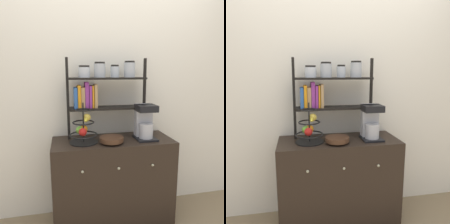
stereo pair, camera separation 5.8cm
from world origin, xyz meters
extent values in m
cube|color=silver|center=(0.00, 0.50, 1.30)|extent=(7.00, 0.05, 2.60)
cube|color=black|center=(0.00, 0.23, 0.42)|extent=(1.12, 0.45, 0.83)
sphere|color=#B2AD8C|center=(-0.31, -0.01, 0.65)|extent=(0.02, 0.02, 0.02)
sphere|color=#B2AD8C|center=(0.00, -0.01, 0.65)|extent=(0.02, 0.02, 0.02)
sphere|color=#B2AD8C|center=(0.31, -0.01, 0.65)|extent=(0.02, 0.02, 0.02)
cube|color=black|center=(0.30, 0.18, 0.84)|extent=(0.19, 0.22, 0.02)
cube|color=#B7B7BC|center=(0.30, 0.24, 1.01)|extent=(0.16, 0.09, 0.31)
cylinder|color=#B7B7BC|center=(0.30, 0.16, 0.92)|extent=(0.13, 0.13, 0.14)
cube|color=black|center=(0.30, 0.17, 1.13)|extent=(0.18, 0.18, 0.06)
cylinder|color=black|center=(-0.28, 0.20, 0.84)|extent=(0.25, 0.25, 0.01)
cylinder|color=black|center=(-0.28, 0.20, 1.02)|extent=(0.01, 0.01, 0.35)
torus|color=black|center=(-0.28, 0.20, 0.91)|extent=(0.25, 0.25, 0.01)
torus|color=black|center=(-0.28, 0.20, 1.02)|extent=(0.19, 0.19, 0.01)
torus|color=black|center=(-0.28, 0.20, 1.13)|extent=(0.14, 0.14, 0.01)
sphere|color=red|center=(-0.29, 0.16, 0.94)|extent=(0.07, 0.07, 0.07)
sphere|color=#6BAD33|center=(-0.30, 0.23, 0.94)|extent=(0.07, 0.07, 0.07)
sphere|color=orange|center=(-0.27, 0.24, 0.95)|extent=(0.08, 0.08, 0.08)
ellipsoid|color=yellow|center=(-0.25, 0.21, 1.04)|extent=(0.05, 0.15, 0.04)
sphere|color=gold|center=(-0.24, 0.23, 1.06)|extent=(0.07, 0.07, 0.07)
cylinder|color=#422819|center=(-0.03, 0.13, 0.84)|extent=(0.12, 0.12, 0.02)
cylinder|color=#422819|center=(-0.03, 0.13, 0.87)|extent=(0.21, 0.21, 0.04)
cube|color=black|center=(-0.40, 0.34, 1.21)|extent=(0.02, 0.02, 0.76)
cube|color=black|center=(0.34, 0.34, 1.21)|extent=(0.02, 0.02, 0.76)
cube|color=black|center=(-0.03, 0.34, 1.12)|extent=(0.72, 0.20, 0.02)
cube|color=black|center=(-0.03, 0.34, 1.40)|extent=(0.72, 0.20, 0.02)
cube|color=#2D599E|center=(-0.33, 0.34, 1.23)|extent=(0.03, 0.16, 0.19)
cube|color=orange|center=(-0.30, 0.34, 1.24)|extent=(0.03, 0.15, 0.21)
cube|color=tan|center=(-0.26, 0.34, 1.23)|extent=(0.03, 0.12, 0.19)
cube|color=#8C338C|center=(-0.23, 0.34, 1.25)|extent=(0.03, 0.12, 0.24)
cube|color=#8C338C|center=(-0.20, 0.34, 1.23)|extent=(0.02, 0.14, 0.21)
cube|color=orange|center=(-0.17, 0.34, 1.23)|extent=(0.02, 0.13, 0.21)
cube|color=tan|center=(-0.14, 0.34, 1.24)|extent=(0.03, 0.13, 0.22)
cylinder|color=silver|center=(-0.24, 0.34, 1.46)|extent=(0.11, 0.11, 0.09)
cylinder|color=black|center=(-0.24, 0.34, 1.51)|extent=(0.10, 0.10, 0.02)
cylinder|color=#ADB2B7|center=(-0.10, 0.34, 1.47)|extent=(0.11, 0.11, 0.13)
cylinder|color=black|center=(-0.10, 0.34, 1.54)|extent=(0.10, 0.10, 0.02)
cylinder|color=silver|center=(0.04, 0.34, 1.46)|extent=(0.08, 0.08, 0.10)
cylinder|color=black|center=(0.04, 0.34, 1.52)|extent=(0.07, 0.07, 0.02)
cylinder|color=#ADB2B7|center=(0.19, 0.34, 1.48)|extent=(0.11, 0.11, 0.14)
cylinder|color=black|center=(0.19, 0.34, 1.56)|extent=(0.10, 0.10, 0.02)
camera|label=1|loc=(-0.43, -1.70, 1.46)|focal=35.00mm
camera|label=2|loc=(-0.37, -1.71, 1.46)|focal=35.00mm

